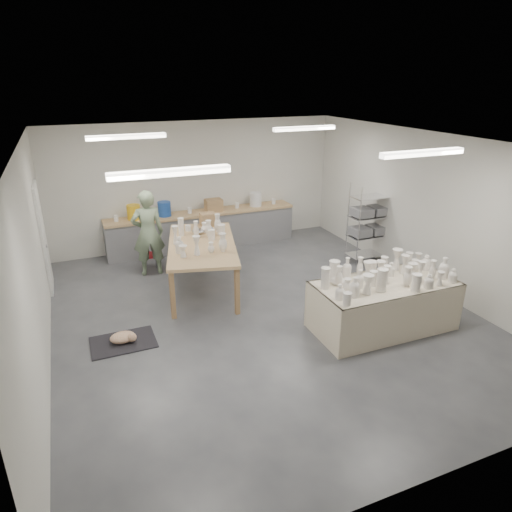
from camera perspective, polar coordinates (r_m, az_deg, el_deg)
name	(u,v)px	position (r m, az deg, el deg)	size (l,w,h in m)	color
room	(255,201)	(7.49, -0.12, 6.92)	(8.00, 8.02, 3.00)	#424449
back_counter	(202,228)	(11.23, -6.72, 3.46)	(4.60, 0.60, 1.24)	tan
wire_shelf	(369,222)	(10.50, 13.97, 4.15)	(0.88, 0.48, 1.80)	silver
drying_table	(383,303)	(7.86, 15.61, -5.66)	(2.35, 1.13, 1.19)	olive
work_table	(202,241)	(8.97, -6.74, 1.83)	(1.85, 2.75, 1.32)	tan
rug	(123,342)	(7.67, -16.26, -10.31)	(1.00, 0.70, 0.02)	black
cat	(124,337)	(7.61, -16.19, -9.72)	(0.41, 0.31, 0.17)	white
potter	(148,233)	(9.73, -13.34, 2.80)	(0.66, 0.44, 1.82)	gray
red_stool	(148,256)	(10.19, -13.32, 0.02)	(0.42, 0.42, 0.34)	red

